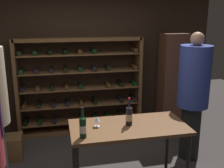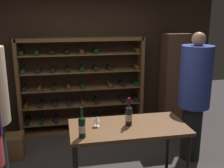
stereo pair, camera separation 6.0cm
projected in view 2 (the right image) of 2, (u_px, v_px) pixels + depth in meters
name	position (u px, v px, depth m)	size (l,w,h in m)	color
back_wall	(85.00, 61.00, 5.02)	(4.96, 0.10, 2.62)	#332319
wine_rack	(81.00, 86.00, 4.91)	(2.28, 0.32, 1.77)	brown
tasting_table	(128.00, 132.00, 3.19)	(1.39, 0.70, 0.88)	brown
person_bystander_dark_jacket	(195.00, 92.00, 3.90)	(0.46, 0.46, 1.93)	black
wine_crate	(8.00, 147.00, 4.13)	(0.48, 0.34, 0.36)	brown
display_cabinet	(174.00, 83.00, 4.95)	(0.44, 0.36, 1.84)	#4C2D1E
wine_bottle_green_slim	(82.00, 127.00, 2.84)	(0.08, 0.08, 0.34)	black
wine_bottle_black_capsule	(129.00, 115.00, 3.16)	(0.08, 0.08, 0.34)	black
wine_glass_stemmed_left	(97.00, 119.00, 3.13)	(0.07, 0.07, 0.13)	silver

